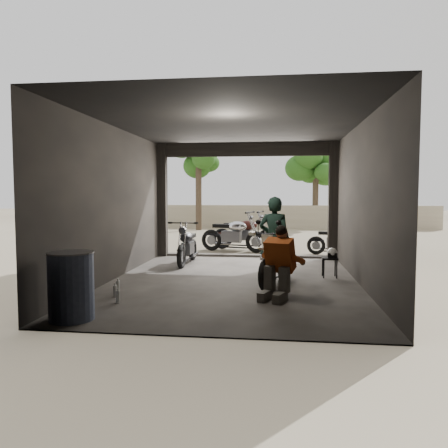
% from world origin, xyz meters
% --- Properties ---
extents(ground, '(80.00, 80.00, 0.00)m').
position_xyz_m(ground, '(0.00, 0.00, 0.00)').
color(ground, '#7A6D56').
rests_on(ground, ground).
extents(garage, '(7.00, 7.13, 3.20)m').
position_xyz_m(garage, '(0.00, 0.55, 1.28)').
color(garage, '#2D2B28').
rests_on(garage, ground).
extents(boundary_wall, '(18.00, 0.30, 1.20)m').
position_xyz_m(boundary_wall, '(0.00, 14.00, 0.60)').
color(boundary_wall, gray).
rests_on(boundary_wall, ground).
extents(tree_left, '(2.20, 2.20, 5.60)m').
position_xyz_m(tree_left, '(-3.00, 12.50, 3.99)').
color(tree_left, '#382B1E').
rests_on(tree_left, ground).
extents(tree_right, '(2.20, 2.20, 5.00)m').
position_xyz_m(tree_right, '(2.80, 14.00, 3.56)').
color(tree_right, '#382B1E').
rests_on(tree_right, ground).
extents(main_bike, '(1.11, 1.76, 1.09)m').
position_xyz_m(main_bike, '(0.85, -0.15, 0.54)').
color(main_bike, beige).
rests_on(main_bike, ground).
extents(left_bike, '(0.70, 1.66, 1.12)m').
position_xyz_m(left_bike, '(-1.39, 2.06, 0.56)').
color(left_bike, black).
rests_on(left_bike, ground).
extents(outside_bike_a, '(2.00, 1.21, 1.26)m').
position_xyz_m(outside_bike_a, '(-0.48, 4.64, 0.63)').
color(outside_bike_a, black).
rests_on(outside_bike_a, ground).
extents(outside_bike_b, '(1.96, 1.10, 1.25)m').
position_xyz_m(outside_bike_b, '(-0.19, 5.18, 0.63)').
color(outside_bike_b, '#38110D').
rests_on(outside_bike_b, ground).
extents(outside_bike_c, '(1.60, 0.90, 1.02)m').
position_xyz_m(outside_bike_c, '(2.62, 4.20, 0.51)').
color(outside_bike_c, black).
rests_on(outside_bike_c, ground).
extents(rider, '(0.71, 0.54, 1.75)m').
position_xyz_m(rider, '(0.83, 0.14, 0.87)').
color(rider, black).
rests_on(rider, ground).
extents(mechanic, '(0.88, 1.01, 1.22)m').
position_xyz_m(mechanic, '(0.89, -1.38, 0.61)').
color(mechanic, '#B34B17').
rests_on(mechanic, ground).
extents(stool, '(0.32, 0.32, 0.45)m').
position_xyz_m(stool, '(2.00, 0.66, 0.37)').
color(stool, black).
rests_on(stool, ground).
extents(helmet, '(0.28, 0.28, 0.21)m').
position_xyz_m(helmet, '(2.04, 0.65, 0.55)').
color(helmet, silver).
rests_on(helmet, stool).
extents(oil_drum, '(0.77, 0.77, 0.98)m').
position_xyz_m(oil_drum, '(-2.00, -3.00, 0.49)').
color(oil_drum, '#38425E').
rests_on(oil_drum, ground).
extents(sign_post, '(0.85, 0.08, 2.54)m').
position_xyz_m(sign_post, '(3.32, 3.09, 1.72)').
color(sign_post, black).
rests_on(sign_post, ground).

